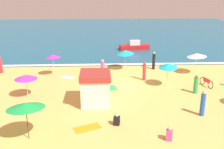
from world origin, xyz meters
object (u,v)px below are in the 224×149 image
object	(u,v)px
small_boat_0	(134,46)
beach_umbrella_4	(53,56)
beach_umbrella_6	(26,106)
beachgoer_11	(117,120)
beach_umbrella_3	(125,52)
beachgoer_5	(144,71)
lifeguard_cabana	(95,88)
beach_umbrella_2	(26,77)
beachgoer_1	(169,134)
beachgoer_12	(203,104)
beach_umbrella_5	(197,55)
parked_bicycle	(206,82)
beachgoer_7	(154,61)
beachgoer_8	(103,68)
beach_umbrella_1	(168,66)
beachgoer_9	(1,65)
beachgoer_3	(196,85)

from	to	relation	value
small_boat_0	beach_umbrella_4	bearing A→B (deg)	-130.97
beach_umbrella_6	beachgoer_11	world-z (taller)	beach_umbrella_6
beach_umbrella_3	beachgoer_5	size ratio (longest dim) A/B	1.42
lifeguard_cabana	beachgoer_11	bearing A→B (deg)	-67.62
beach_umbrella_2	beachgoer_1	xyz separation A→B (m)	(9.79, -6.89, -1.33)
beach_umbrella_3	beachgoer_12	xyz separation A→B (m)	(4.32, -10.82, -1.08)
beach_umbrella_3	lifeguard_cabana	bearing A→B (deg)	-109.59
beach_umbrella_5	parked_bicycle	world-z (taller)	beach_umbrella_5
beach_umbrella_4	parked_bicycle	bearing A→B (deg)	-14.30
beachgoer_7	beachgoer_8	distance (m)	5.75
beachgoer_5	beachgoer_12	size ratio (longest dim) A/B	0.98
beach_umbrella_6	beach_umbrella_3	bearing A→B (deg)	62.65
beach_umbrella_6	beachgoer_8	size ratio (longest dim) A/B	1.79
beach_umbrella_1	beach_umbrella_2	xyz separation A→B (m)	(-11.77, -1.85, -0.23)
beach_umbrella_2	beachgoer_7	bearing A→B (deg)	31.57
beachgoer_1	beachgoer_8	bearing A→B (deg)	106.74
beach_umbrella_2	beachgoer_9	world-z (taller)	beach_umbrella_2
lifeguard_cabana	beach_umbrella_5	distance (m)	12.12
beachgoer_3	beachgoer_8	bearing A→B (deg)	145.81
beachgoer_5	beachgoer_7	bearing A→B (deg)	65.68
lifeguard_cabana	parked_bicycle	world-z (taller)	lifeguard_cabana
beachgoer_11	beachgoer_8	bearing A→B (deg)	94.28
beach_umbrella_1	beach_umbrella_6	bearing A→B (deg)	-141.02
beachgoer_3	beachgoer_9	xyz separation A→B (m)	(-18.06, 6.41, 0.09)
beachgoer_7	beachgoer_1	bearing A→B (deg)	-97.30
beachgoer_8	lifeguard_cabana	bearing A→B (deg)	-95.13
beach_umbrella_4	beachgoer_3	xyz separation A→B (m)	(12.49, -5.15, -1.27)
beach_umbrella_4	beachgoer_1	size ratio (longest dim) A/B	2.60
beachgoer_12	beach_umbrella_1	bearing A→B (deg)	100.32
beachgoer_1	beachgoer_7	xyz separation A→B (m)	(1.79, 14.01, 0.54)
beachgoer_5	beachgoer_7	size ratio (longest dim) A/B	0.95
parked_bicycle	beachgoer_7	xyz separation A→B (m)	(-3.70, 5.37, 0.53)
beach_umbrella_3	beachgoer_8	distance (m)	3.11
beach_umbrella_3	beachgoer_7	world-z (taller)	beach_umbrella_3
beach_umbrella_3	beach_umbrella_6	size ratio (longest dim) A/B	0.89
beach_umbrella_4	beach_umbrella_6	world-z (taller)	beach_umbrella_6
parked_bicycle	beachgoer_8	world-z (taller)	beachgoer_8
lifeguard_cabana	beachgoer_8	world-z (taller)	lifeguard_cabana
beachgoer_9	beachgoer_8	bearing A→B (deg)	-6.62
beach_umbrella_5	beachgoer_5	bearing A→B (deg)	-163.59
beachgoer_1	beachgoer_11	bearing A→B (deg)	146.16
beachgoer_11	small_boat_0	distance (m)	21.38
beach_umbrella_1	beach_umbrella_3	size ratio (longest dim) A/B	0.92
beach_umbrella_2	beach_umbrella_3	xyz separation A→B (m)	(8.50, 6.93, 0.26)
beachgoer_5	beachgoer_12	bearing A→B (deg)	-69.53
beachgoer_9	beachgoer_12	distance (m)	20.06
beach_umbrella_2	beachgoer_9	distance (m)	7.90
beachgoer_9	beach_umbrella_3	bearing A→B (deg)	1.59
beachgoer_5	beachgoer_8	bearing A→B (deg)	156.09
beach_umbrella_6	lifeguard_cabana	bearing A→B (deg)	51.26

